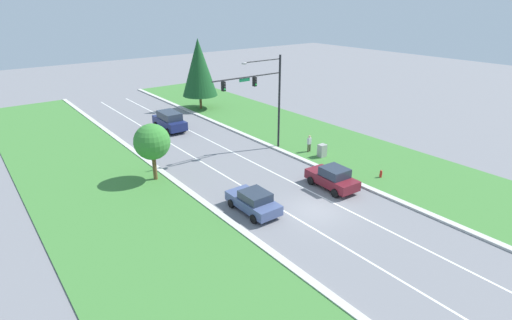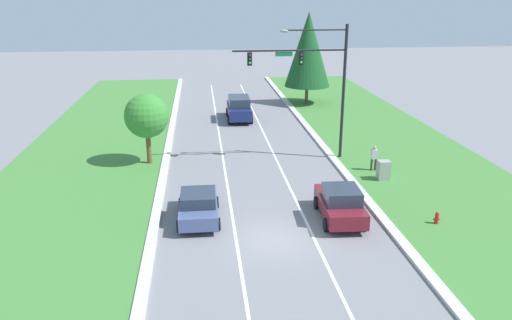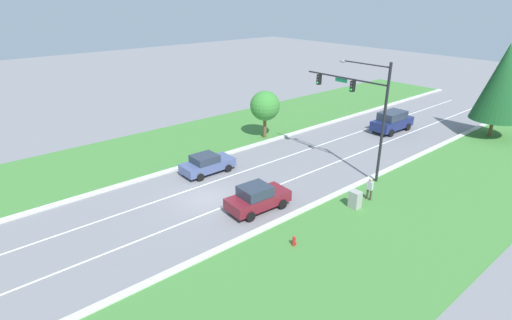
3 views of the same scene
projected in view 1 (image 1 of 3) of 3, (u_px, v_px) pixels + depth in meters
ground_plane at (315, 210)px, 27.68m from camera, size 160.00×160.00×0.00m
curb_strip_right at (367, 187)px, 30.83m from camera, size 0.50×90.00×0.15m
curb_strip_left at (250, 237)px, 24.46m from camera, size 0.50×90.00×0.15m
grass_verge_right at (406, 171)px, 33.80m from camera, size 10.00×90.00×0.08m
grass_verge_left at (172, 270)px, 21.52m from camera, size 10.00×90.00×0.08m
lane_stripe_inner_left at (296, 218)px, 26.66m from camera, size 0.14×81.00×0.01m
lane_stripe_inner_right at (333, 203)px, 28.69m from camera, size 0.14×81.00×0.01m
traffic_signal_mast at (263, 91)px, 36.11m from camera, size 7.40×0.41×8.91m
slate_blue_sedan at (254, 201)px, 27.25m from camera, size 2.09×4.25×1.54m
navy_suv at (170, 121)px, 44.11m from camera, size 2.21×4.98×2.08m
burgundy_sedan at (332, 178)px, 30.59m from camera, size 2.23×4.34×1.74m
utility_cabinet at (322, 151)px, 36.63m from camera, size 0.70×0.60×1.25m
pedestrian at (309, 143)px, 37.70m from camera, size 0.40×0.25×1.69m
fire_hydrant at (381, 174)px, 32.48m from camera, size 0.34×0.20×0.70m
conifer_near_right_tree at (199, 67)px, 50.89m from camera, size 4.51×4.51×9.06m
oak_near_left_tree at (152, 142)px, 31.07m from camera, size 2.85×2.85×4.69m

